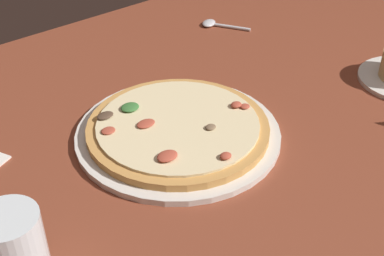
{
  "coord_description": "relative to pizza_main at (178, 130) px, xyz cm",
  "views": [
    {
      "loc": [
        41.92,
        46.67,
        52.74
      ],
      "look_at": [
        0.37,
        -2.97,
        7.0
      ],
      "focal_mm": 49.0,
      "sensor_mm": 36.0,
      "label": 1
    }
  ],
  "objects": [
    {
      "name": "pizza_main",
      "position": [
        0.0,
        0.0,
        0.0
      ],
      "size": [
        32.17,
        32.17,
        3.34
      ],
      "color": "silver",
      "rests_on": "dining_table"
    },
    {
      "name": "spoon",
      "position": [
        -32.35,
        -27.27,
        -0.75
      ],
      "size": [
        7.52,
        10.61,
        1.0
      ],
      "color": "silver",
      "rests_on": "dining_table"
    },
    {
      "name": "dining_table",
      "position": [
        -0.77,
        5.94,
        -3.21
      ],
      "size": [
        150.0,
        110.0,
        4.0
      ],
      "primitive_type": "cube",
      "color": "brown",
      "rests_on": "ground"
    },
    {
      "name": "water_glass",
      "position": [
        31.05,
        10.29,
        2.99
      ],
      "size": [
        7.11,
        7.11,
        9.87
      ],
      "color": "silver",
      "rests_on": "dining_table"
    }
  ]
}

